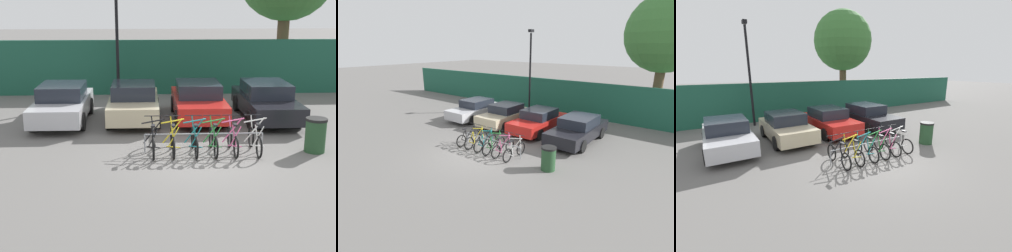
{
  "view_description": "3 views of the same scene",
  "coord_description": "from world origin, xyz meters",
  "views": [
    {
      "loc": [
        -1.57,
        -12.55,
        4.41
      ],
      "look_at": [
        -0.92,
        0.81,
        0.77
      ],
      "focal_mm": 50.0,
      "sensor_mm": 36.0,
      "label": 1
    },
    {
      "loc": [
        8.28,
        -8.49,
        5.06
      ],
      "look_at": [
        0.7,
        1.1,
        1.27
      ],
      "focal_mm": 28.0,
      "sensor_mm": 36.0,
      "label": 2
    },
    {
      "loc": [
        -5.26,
        -6.11,
        3.45
      ],
      "look_at": [
        -0.74,
        1.17,
        1.27
      ],
      "focal_mm": 24.0,
      "sensor_mm": 36.0,
      "label": 3
    }
  ],
  "objects": [
    {
      "name": "car_silver",
      "position": [
        -4.64,
        4.43,
        0.69
      ],
      "size": [
        1.91,
        4.29,
        1.4
      ],
      "color": "#B7B7BC",
      "rests_on": "ground"
    },
    {
      "name": "car_red",
      "position": [
        0.4,
        4.63,
        0.69
      ],
      "size": [
        1.91,
        4.23,
        1.4
      ],
      "color": "red",
      "rests_on": "ground"
    },
    {
      "name": "lamp_post",
      "position": [
        -2.81,
        8.5,
        3.43
      ],
      "size": [
        0.24,
        0.44,
        6.15
      ],
      "color": "black",
      "rests_on": "ground"
    },
    {
      "name": "trash_bin",
      "position": [
        3.44,
        0.5,
        0.52
      ],
      "size": [
        0.63,
        0.63,
        1.03
      ],
      "color": "#234728",
      "rests_on": "ground"
    },
    {
      "name": "bike_rack",
      "position": [
        0.14,
        0.68,
        0.48
      ],
      "size": [
        3.55,
        0.04,
        0.57
      ],
      "color": "gray",
      "rests_on": "ground"
    },
    {
      "name": "ground_plane",
      "position": [
        0.0,
        0.0,
        0.0
      ],
      "size": [
        120.0,
        120.0,
        0.0
      ],
      "primitive_type": "plane",
      "color": "#605E5B"
    },
    {
      "name": "tree_behind_hoarding",
      "position": [
        5.44,
        11.3,
        5.76
      ],
      "size": [
        4.97,
        4.97,
        8.28
      ],
      "color": "brown",
      "rests_on": "ground"
    },
    {
      "name": "bicycle_green",
      "position": [
        0.4,
        0.53,
        0.38
      ],
      "size": [
        0.68,
        1.71,
        1.05
      ],
      "rotation": [
        0.0,
        0.0,
        -0.01
      ],
      "color": "black",
      "rests_on": "ground"
    },
    {
      "name": "hoarding_wall",
      "position": [
        0.0,
        9.5,
        1.29
      ],
      "size": [
        36.0,
        0.16,
        2.57
      ],
      "primitive_type": "cube",
      "color": "#19513D",
      "rests_on": "ground"
    },
    {
      "name": "car_black",
      "position": [
        2.96,
        4.54,
        0.69
      ],
      "size": [
        1.91,
        4.57,
        1.4
      ],
      "color": "black",
      "rests_on": "ground"
    },
    {
      "name": "bicycle_pink",
      "position": [
        0.98,
        0.53,
        0.38
      ],
      "size": [
        0.68,
        1.71,
        1.05
      ],
      "rotation": [
        0.0,
        0.0,
        -0.04
      ],
      "color": "black",
      "rests_on": "ground"
    },
    {
      "name": "bicycle_yellow",
      "position": [
        -0.8,
        0.53,
        0.38
      ],
      "size": [
        0.68,
        1.71,
        1.05
      ],
      "rotation": [
        0.0,
        0.0,
        -0.03
      ],
      "color": "black",
      "rests_on": "ground"
    },
    {
      "name": "car_beige",
      "position": [
        -2.02,
        4.51,
        0.69
      ],
      "size": [
        1.91,
        4.05,
        1.4
      ],
      "color": "#C1B28E",
      "rests_on": "ground"
    },
    {
      "name": "bicycle_black",
      "position": [
        -1.37,
        0.53,
        0.38
      ],
      "size": [
        0.68,
        1.71,
        1.05
      ],
      "rotation": [
        0.0,
        0.0,
        -0.02
      ],
      "color": "black",
      "rests_on": "ground"
    },
    {
      "name": "bicycle_white",
      "position": [
        1.64,
        0.53,
        0.38
      ],
      "size": [
        0.68,
        1.71,
        1.05
      ],
      "rotation": [
        0.0,
        0.0,
        0.05
      ],
      "color": "black",
      "rests_on": "ground"
    },
    {
      "name": "bicycle_teal",
      "position": [
        -0.15,
        0.53,
        0.38
      ],
      "size": [
        0.68,
        1.71,
        1.05
      ],
      "rotation": [
        0.0,
        0.0,
        0.07
      ],
      "color": "black",
      "rests_on": "ground"
    }
  ]
}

